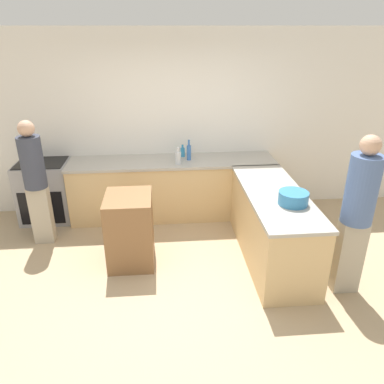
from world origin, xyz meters
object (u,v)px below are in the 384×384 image
(vinegar_bottle_clear, at_px, (178,157))
(water_bottle_blue, at_px, (189,152))
(range_oven, at_px, (46,191))
(island_table, at_px, (130,230))
(dish_soap_bottle, at_px, (183,152))
(person_by_range, at_px, (35,178))
(mixing_bowl, at_px, (293,198))
(person_at_peninsula, at_px, (357,211))

(vinegar_bottle_clear, xyz_separation_m, water_bottle_blue, (0.17, 0.16, 0.02))
(range_oven, bearing_deg, island_table, -43.31)
(dish_soap_bottle, distance_m, person_by_range, 2.09)
(range_oven, xyz_separation_m, person_by_range, (0.12, -0.67, 0.47))
(mixing_bowl, height_order, person_at_peninsula, person_at_peninsula)
(range_oven, bearing_deg, dish_soap_bottle, 3.60)
(range_oven, relative_size, vinegar_bottle_clear, 3.72)
(range_oven, bearing_deg, mixing_bowl, -27.11)
(vinegar_bottle_clear, height_order, person_by_range, person_by_range)
(island_table, bearing_deg, dish_soap_bottle, 62.09)
(range_oven, relative_size, island_table, 1.02)
(island_table, relative_size, person_at_peninsula, 0.50)
(range_oven, bearing_deg, person_at_peninsula, -28.42)
(range_oven, height_order, island_table, range_oven)
(island_table, height_order, mixing_bowl, mixing_bowl)
(island_table, bearing_deg, water_bottle_blue, 56.28)
(person_at_peninsula, bearing_deg, range_oven, 151.58)
(vinegar_bottle_clear, bearing_deg, range_oven, 174.36)
(mixing_bowl, distance_m, water_bottle_blue, 1.89)
(island_table, distance_m, mixing_bowl, 1.95)
(mixing_bowl, relative_size, vinegar_bottle_clear, 1.35)
(range_oven, relative_size, person_by_range, 0.54)
(range_oven, xyz_separation_m, island_table, (1.32, -1.25, -0.01))
(mixing_bowl, height_order, person_by_range, person_by_range)
(water_bottle_blue, bearing_deg, person_by_range, -162.36)
(mixing_bowl, bearing_deg, person_by_range, 162.72)
(island_table, bearing_deg, person_by_range, 154.49)
(range_oven, xyz_separation_m, vinegar_bottle_clear, (1.97, -0.19, 0.54))
(mixing_bowl, distance_m, vinegar_bottle_clear, 1.86)
(mixing_bowl, distance_m, person_by_range, 3.19)
(mixing_bowl, height_order, water_bottle_blue, water_bottle_blue)
(mixing_bowl, relative_size, person_by_range, 0.20)
(vinegar_bottle_clear, distance_m, person_at_peninsula, 2.51)
(person_by_range, bearing_deg, person_at_peninsula, -20.37)
(dish_soap_bottle, relative_size, water_bottle_blue, 0.60)
(island_table, xyz_separation_m, person_at_peninsula, (2.38, -0.76, 0.53))
(range_oven, height_order, person_by_range, person_by_range)
(range_oven, distance_m, island_table, 1.82)
(range_oven, distance_m, mixing_bowl, 3.59)
(water_bottle_blue, bearing_deg, vinegar_bottle_clear, -135.87)
(vinegar_bottle_clear, xyz_separation_m, person_by_range, (-1.85, -0.48, -0.07))
(island_table, xyz_separation_m, dish_soap_bottle, (0.73, 1.38, 0.52))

